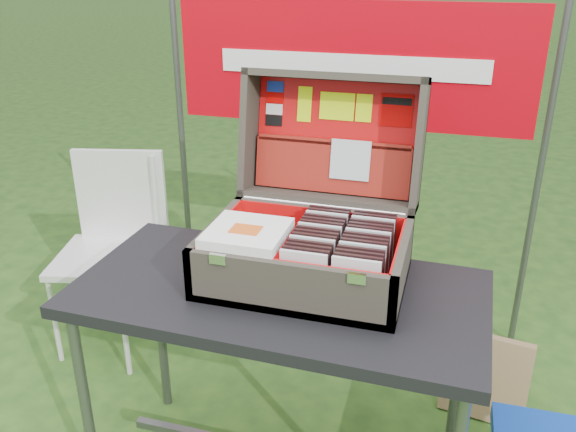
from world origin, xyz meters
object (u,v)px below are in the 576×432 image
(table, at_px, (279,390))
(chair, at_px, (104,260))
(suitcase, at_px, (311,187))
(cardboard_box, at_px, (486,377))

(table, relative_size, chair, 1.38)
(table, distance_m, suitcase, 0.71)
(table, relative_size, cardboard_box, 3.62)
(chair, xyz_separation_m, cardboard_box, (1.71, 0.00, -0.29))
(chair, relative_size, cardboard_box, 2.63)
(table, relative_size, suitcase, 2.04)
(suitcase, xyz_separation_m, cardboard_box, (0.63, 0.44, -0.92))
(table, height_order, suitcase, suitcase)
(cardboard_box, bearing_deg, suitcase, -136.43)
(chair, bearing_deg, suitcase, -35.27)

